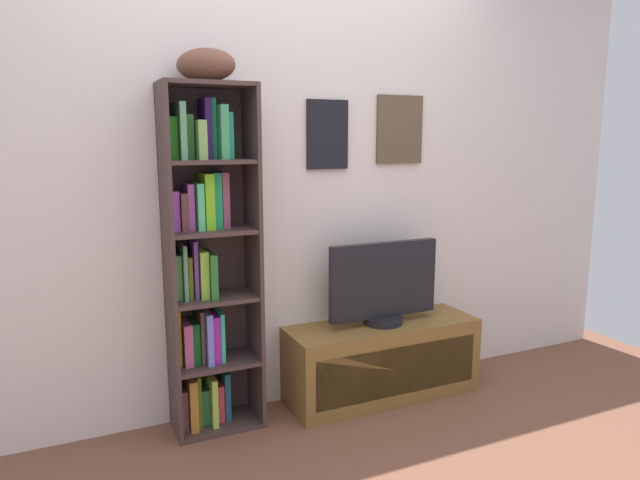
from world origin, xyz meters
The scene contains 5 objects.
back_wall centered at (0.00, 1.13, 1.22)m, with size 4.80×0.08×2.44m.
bookshelf centered at (-0.39, 1.00, 0.84)m, with size 0.44×0.26×1.70m.
football centered at (-0.36, 0.97, 1.78)m, with size 0.28×0.15×0.15m, color brown.
tv_stand centered at (0.58, 0.91, 0.21)m, with size 1.10×0.36×0.43m.
television centered at (0.58, 0.92, 0.65)m, with size 0.65×0.22×0.46m.
Camera 1 is at (-1.01, -1.70, 1.45)m, focal length 31.86 mm.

